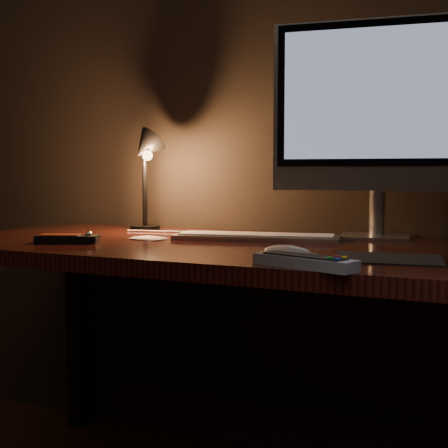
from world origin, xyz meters
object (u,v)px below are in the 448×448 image
at_px(desk, 234,286).
at_px(media_remote, 68,238).
at_px(mouse, 287,255).
at_px(desk_lamp, 146,161).
at_px(keyboard, 256,237).
at_px(tv_remote, 304,261).
at_px(monitor, 377,110).

relative_size(desk, media_remote, 9.19).
xyz_separation_m(desk, media_remote, (-0.38, -0.25, 0.14)).
distance_m(mouse, desk_lamp, 0.81).
bearing_deg(desk, desk_lamp, 159.75).
height_order(keyboard, tv_remote, tv_remote).
bearing_deg(desk, monitor, 32.34).
bearing_deg(media_remote, monitor, 9.18).
xyz_separation_m(keyboard, mouse, (0.22, -0.35, 0.00)).
bearing_deg(mouse, desk_lamp, 160.01).
bearing_deg(desk_lamp, mouse, -30.94).
xyz_separation_m(keyboard, media_remote, (-0.43, -0.29, 0.00)).
distance_m(desk, keyboard, 0.15).
distance_m(desk, mouse, 0.44).
distance_m(keyboard, media_remote, 0.51).
height_order(mouse, desk_lamp, desk_lamp).
relative_size(desk, monitor, 2.61).
xyz_separation_m(media_remote, desk_lamp, (0.00, 0.39, 0.21)).
bearing_deg(tv_remote, media_remote, -175.18).
distance_m(mouse, media_remote, 0.65).
distance_m(media_remote, desk_lamp, 0.44).
distance_m(desk, media_remote, 0.47).
bearing_deg(mouse, monitor, 97.61).
distance_m(monitor, tv_remote, 0.71).
relative_size(monitor, desk_lamp, 1.85).
bearing_deg(desk, tv_remote, -50.71).
bearing_deg(desk, mouse, -50.07).
bearing_deg(monitor, mouse, -106.30).
distance_m(desk, monitor, 0.63).
relative_size(desk, mouse, 13.68).
bearing_deg(keyboard, media_remote, -157.46).
bearing_deg(tv_remote, monitor, 106.73).
height_order(monitor, desk_lamp, monitor).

